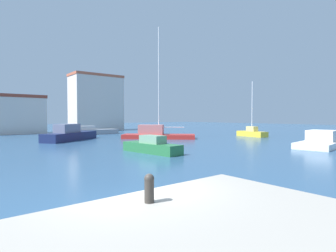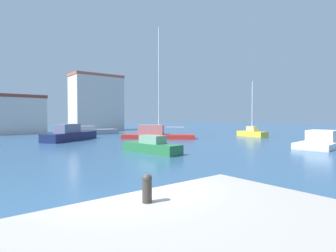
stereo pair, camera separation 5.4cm
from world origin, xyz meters
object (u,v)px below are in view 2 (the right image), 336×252
object	(u,v)px
mooring_bollard	(147,187)
motorboat_green_mid_harbor	(151,146)
sailboat_red_near_pier	(156,134)
motorboat_grey_distant_north	(89,131)
motorboat_navy_distant_east	(70,135)
motorboat_white_outer_mooring	(323,141)
sailboat_yellow_far_right	(252,133)

from	to	relation	value
mooring_bollard	motorboat_green_mid_harbor	distance (m)	14.81
mooring_bollard	sailboat_red_near_pier	distance (m)	28.10
motorboat_grey_distant_north	sailboat_red_near_pier	distance (m)	13.22
mooring_bollard	motorboat_navy_distant_east	bearing A→B (deg)	74.64
mooring_bollard	motorboat_white_outer_mooring	bearing A→B (deg)	13.82
motorboat_grey_distant_north	motorboat_navy_distant_east	size ratio (longest dim) A/B	1.16
sailboat_yellow_far_right	mooring_bollard	bearing A→B (deg)	-149.52
sailboat_red_near_pier	motorboat_green_mid_harbor	world-z (taller)	sailboat_red_near_pier
sailboat_yellow_far_right	motorboat_green_mid_harbor	world-z (taller)	sailboat_yellow_far_right
sailboat_yellow_far_right	motorboat_navy_distant_east	world-z (taller)	sailboat_yellow_far_right
motorboat_green_mid_harbor	motorboat_navy_distant_east	distance (m)	14.57
sailboat_red_near_pier	motorboat_white_outer_mooring	world-z (taller)	sailboat_red_near_pier
motorboat_green_mid_harbor	motorboat_navy_distant_east	size ratio (longest dim) A/B	0.72
sailboat_red_near_pier	motorboat_navy_distant_east	distance (m)	10.20
motorboat_white_outer_mooring	motorboat_green_mid_harbor	world-z (taller)	motorboat_white_outer_mooring
mooring_bollard	motorboat_green_mid_harbor	world-z (taller)	mooring_bollard
sailboat_red_near_pier	motorboat_green_mid_harbor	bearing A→B (deg)	-127.63
motorboat_green_mid_harbor	motorboat_navy_distant_east	bearing A→B (deg)	94.96
sailboat_red_near_pier	motorboat_navy_distant_east	world-z (taller)	sailboat_red_near_pier
sailboat_yellow_far_right	sailboat_red_near_pier	world-z (taller)	sailboat_red_near_pier
motorboat_navy_distant_east	sailboat_red_near_pier	bearing A→B (deg)	-22.96
motorboat_grey_distant_north	motorboat_navy_distant_east	bearing A→B (deg)	-123.59
motorboat_grey_distant_north	motorboat_green_mid_harbor	distance (m)	23.71
sailboat_yellow_far_right	motorboat_white_outer_mooring	size ratio (longest dim) A/B	0.90
mooring_bollard	motorboat_grey_distant_north	xyz separation A→B (m)	(13.11, 35.32, -0.81)
motorboat_grey_distant_north	motorboat_white_outer_mooring	xyz separation A→B (m)	(10.10, -29.61, 0.03)
motorboat_navy_distant_east	motorboat_green_mid_harbor	bearing A→B (deg)	-85.04
motorboat_grey_distant_north	sailboat_yellow_far_right	bearing A→B (deg)	-48.81
sailboat_red_near_pier	motorboat_white_outer_mooring	xyz separation A→B (m)	(6.52, -16.89, -0.13)
mooring_bollard	motorboat_white_outer_mooring	distance (m)	23.91
motorboat_grey_distant_north	motorboat_white_outer_mooring	size ratio (longest dim) A/B	1.05
sailboat_red_near_pier	motorboat_green_mid_harbor	distance (m)	13.31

